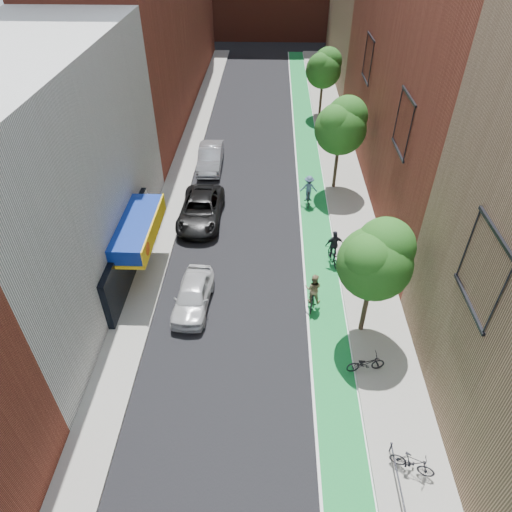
# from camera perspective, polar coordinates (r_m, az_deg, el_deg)

# --- Properties ---
(bike_lane) EXTENTS (2.00, 68.00, 0.01)m
(bike_lane) POSITION_cam_1_polar(r_m,az_deg,el_deg) (36.20, 6.77, 10.11)
(bike_lane) COLOR #157733
(bike_lane) RESTS_ON ground
(sidewalk_left) EXTENTS (2.00, 68.00, 0.15)m
(sidewalk_left) POSITION_cam_1_polar(r_m,az_deg,el_deg) (36.69, -9.24, 10.40)
(sidewalk_left) COLOR gray
(sidewalk_left) RESTS_ON ground
(sidewalk_right) EXTENTS (3.00, 68.00, 0.15)m
(sidewalk_right) POSITION_cam_1_polar(r_m,az_deg,el_deg) (36.47, 10.75, 10.03)
(sidewalk_right) COLOR gray
(sidewalk_right) RESTS_ON ground
(building_left_white) EXTENTS (8.00, 20.00, 12.00)m
(building_left_white) POSITION_cam_1_polar(r_m,az_deg,el_deg) (25.60, -26.28, 8.54)
(building_left_white) COLOR silver
(building_left_white) RESTS_ON ground
(building_right_mid_red) EXTENTS (8.00, 28.00, 22.00)m
(building_right_mid_red) POSITION_cam_1_polar(r_m,az_deg,el_deg) (34.13, 23.33, 25.57)
(building_right_mid_red) COLOR maroon
(building_right_mid_red) RESTS_ON ground
(tree_near) EXTENTS (3.40, 3.36, 6.42)m
(tree_near) POSITION_cam_1_polar(r_m,az_deg,el_deg) (20.69, 14.82, -0.29)
(tree_near) COLOR #332619
(tree_near) RESTS_ON ground
(tree_mid) EXTENTS (3.55, 3.53, 6.74)m
(tree_mid) POSITION_cam_1_polar(r_m,az_deg,el_deg) (32.51, 10.64, 15.83)
(tree_mid) COLOR #332619
(tree_mid) RESTS_ON ground
(tree_far) EXTENTS (3.30, 3.25, 6.21)m
(tree_far) POSITION_cam_1_polar(r_m,az_deg,el_deg) (45.75, 8.50, 22.30)
(tree_far) COLOR #332619
(tree_far) RESTS_ON ground
(parked_car_white) EXTENTS (1.99, 4.45, 1.49)m
(parked_car_white) POSITION_cam_1_polar(r_m,az_deg,el_deg) (24.12, -7.89, -4.90)
(parked_car_white) COLOR silver
(parked_car_white) RESTS_ON ground
(parked_car_black) EXTENTS (2.74, 5.83, 1.61)m
(parked_car_black) POSITION_cam_1_polar(r_m,az_deg,el_deg) (30.42, -6.91, 5.77)
(parked_car_black) COLOR black
(parked_car_black) RESTS_ON ground
(parked_car_silver) EXTENTS (1.86, 5.08, 1.66)m
(parked_car_silver) POSITION_cam_1_polar(r_m,az_deg,el_deg) (36.83, -5.72, 12.16)
(parked_car_silver) COLOR #9C9FA4
(parked_car_silver) RESTS_ON ground
(cyclist_lane_near) EXTENTS (0.97, 1.71, 2.13)m
(cyclist_lane_near) POSITION_cam_1_polar(r_m,az_deg,el_deg) (23.93, 7.13, -4.66)
(cyclist_lane_near) COLOR black
(cyclist_lane_near) RESTS_ON ground
(cyclist_lane_mid) EXTENTS (1.14, 1.78, 2.17)m
(cyclist_lane_mid) POSITION_cam_1_polar(r_m,az_deg,el_deg) (26.97, 9.67, 0.67)
(cyclist_lane_mid) COLOR black
(cyclist_lane_mid) RESTS_ON ground
(cyclist_lane_far) EXTENTS (1.17, 1.88, 2.13)m
(cyclist_lane_far) POSITION_cam_1_polar(r_m,az_deg,el_deg) (32.06, 6.58, 7.95)
(cyclist_lane_far) COLOR black
(cyclist_lane_far) RESTS_ON ground
(parked_bike_mid) EXTENTS (1.73, 1.10, 1.01)m
(parked_bike_mid) POSITION_cam_1_polar(r_m,az_deg,el_deg) (19.52, 18.99, -23.28)
(parked_bike_mid) COLOR black
(parked_bike_mid) RESTS_ON sidewalk_right
(parked_bike_far) EXTENTS (1.86, 0.93, 0.93)m
(parked_bike_far) POSITION_cam_1_polar(r_m,az_deg,el_deg) (21.70, 13.56, -12.90)
(parked_bike_far) COLOR black
(parked_bike_far) RESTS_ON sidewalk_right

